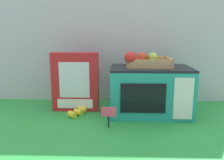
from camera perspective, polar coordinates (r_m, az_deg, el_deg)
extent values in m
plane|color=green|center=(1.29, -0.01, -7.93)|extent=(1.70, 1.70, 0.00)
cube|color=#B7BABF|center=(1.46, 0.31, 9.90)|extent=(1.61, 0.03, 0.78)
cube|color=teal|center=(1.25, 9.45, -2.90)|extent=(0.42, 0.25, 0.24)
cube|color=black|center=(1.22, 9.66, 2.92)|extent=(0.42, 0.25, 0.01)
cube|color=black|center=(1.12, 7.72, -4.56)|extent=(0.22, 0.01, 0.15)
cube|color=white|center=(1.16, 17.34, -4.48)|extent=(0.09, 0.01, 0.21)
cube|color=tan|center=(1.25, 8.98, 3.89)|extent=(0.24, 0.18, 0.02)
cube|color=tan|center=(1.16, 9.52, 4.42)|extent=(0.24, 0.01, 0.02)
cube|color=tan|center=(1.33, 8.57, 5.37)|extent=(0.24, 0.01, 0.02)
cube|color=tan|center=(1.24, 3.85, 5.00)|extent=(0.01, 0.18, 0.02)
cube|color=tan|center=(1.26, 14.07, 4.82)|extent=(0.01, 0.18, 0.02)
sphere|color=#E04228|center=(1.28, 7.45, 5.81)|extent=(0.05, 0.05, 0.05)
ellipsoid|color=#9EC647|center=(1.28, 10.07, 5.68)|extent=(0.07, 0.09, 0.05)
sphere|color=red|center=(1.17, 4.66, 5.57)|extent=(0.06, 0.06, 0.06)
cube|color=red|center=(1.30, -9.07, -0.43)|extent=(0.26, 0.06, 0.33)
cube|color=silver|center=(1.26, -9.39, -0.03)|extent=(0.17, 0.00, 0.20)
cube|color=white|center=(1.30, -9.19, -5.85)|extent=(0.20, 0.00, 0.05)
cylinder|color=black|center=(1.08, -0.86, -10.35)|extent=(0.01, 0.01, 0.06)
cube|color=#F44C6B|center=(1.06, -0.87, -7.90)|extent=(0.07, 0.00, 0.05)
cylinder|color=yellow|center=(1.23, -9.92, -8.44)|extent=(0.05, 0.05, 0.03)
cylinder|color=yellow|center=(1.25, -8.37, -7.93)|extent=(0.05, 0.05, 0.03)
cylinder|color=yellow|center=(1.29, -7.39, -7.33)|extent=(0.05, 0.04, 0.03)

